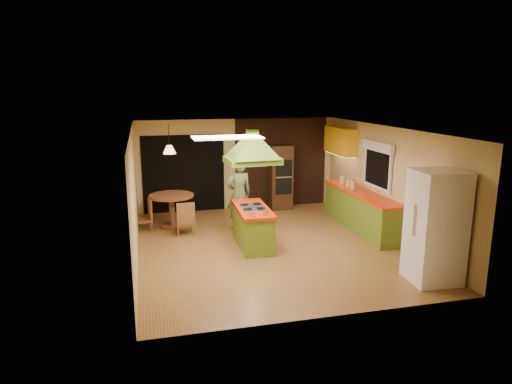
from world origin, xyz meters
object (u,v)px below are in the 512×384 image
object	(u,v)px
dining_table	(172,204)
canister_large	(343,180)
kitchen_island	(253,226)
wall_oven	(281,177)
refrigerator	(436,227)
man	(239,194)

from	to	relation	value
dining_table	canister_large	world-z (taller)	canister_large
dining_table	canister_large	size ratio (longest dim) A/B	5.40
kitchen_island	dining_table	xyz separation A→B (m)	(-1.59, 1.78, 0.14)
wall_oven	canister_large	distance (m)	1.85
kitchen_island	dining_table	bearing A→B (deg)	133.84
refrigerator	dining_table	size ratio (longest dim) A/B	1.84
kitchen_island	wall_oven	world-z (taller)	wall_oven
refrigerator	wall_oven	world-z (taller)	refrigerator
man	dining_table	distance (m)	1.68
canister_large	dining_table	bearing A→B (deg)	176.02
dining_table	kitchen_island	bearing A→B (deg)	-48.12
kitchen_island	refrigerator	size ratio (longest dim) A/B	0.85
wall_oven	dining_table	distance (m)	3.27
kitchen_island	refrigerator	distance (m)	3.72
wall_oven	kitchen_island	bearing A→B (deg)	-114.15
kitchen_island	wall_oven	bearing A→B (deg)	64.28
dining_table	wall_oven	bearing A→B (deg)	18.93
man	dining_table	world-z (taller)	man
man	canister_large	xyz separation A→B (m)	(2.78, 0.30, 0.16)
refrigerator	dining_table	xyz separation A→B (m)	(-4.22, 4.34, -0.42)
canister_large	man	bearing A→B (deg)	-173.94
man	dining_table	xyz separation A→B (m)	(-1.54, 0.60, -0.30)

